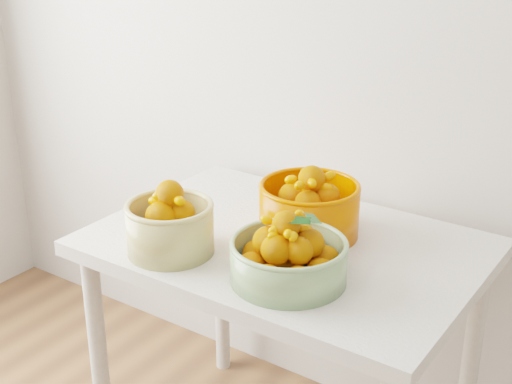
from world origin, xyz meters
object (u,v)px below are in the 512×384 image
(table, at_px, (286,272))
(bowl_cream, at_px, (170,226))
(bowl_orange, at_px, (309,208))
(bowl_green, at_px, (289,257))

(table, bearing_deg, bowl_cream, -133.32)
(table, xyz_separation_m, bowl_orange, (0.03, 0.07, 0.17))
(table, distance_m, bowl_orange, 0.19)
(bowl_green, bearing_deg, table, 123.56)
(bowl_cream, relative_size, bowl_green, 0.74)
(table, relative_size, bowl_cream, 3.84)
(bowl_green, relative_size, bowl_orange, 1.31)
(bowl_green, height_order, bowl_orange, bowl_orange)
(bowl_cream, xyz_separation_m, bowl_orange, (0.24, 0.29, 0.00))
(bowl_cream, bearing_deg, bowl_green, 7.73)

